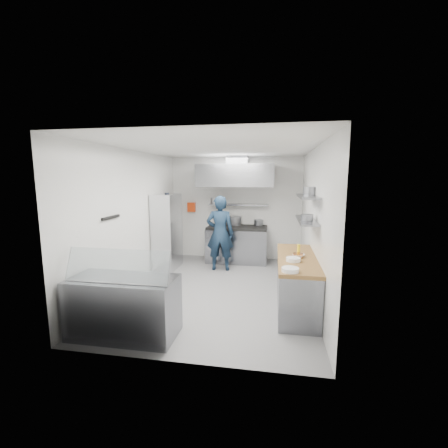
% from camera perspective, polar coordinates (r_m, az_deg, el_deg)
% --- Properties ---
extents(floor, '(5.00, 5.00, 0.00)m').
position_cam_1_polar(floor, '(6.25, -0.95, -12.25)').
color(floor, slate).
rests_on(floor, ground).
extents(ceiling, '(5.00, 5.00, 0.00)m').
position_cam_1_polar(ceiling, '(5.86, -1.02, 14.25)').
color(ceiling, silver).
rests_on(ceiling, wall_back).
extents(wall_back, '(3.60, 2.80, 0.02)m').
position_cam_1_polar(wall_back, '(8.34, 2.20, 2.98)').
color(wall_back, white).
rests_on(wall_back, floor).
extents(wall_front, '(3.60, 2.80, 0.02)m').
position_cam_1_polar(wall_front, '(3.51, -8.60, -5.21)').
color(wall_front, white).
rests_on(wall_front, floor).
extents(wall_left, '(2.80, 5.00, 0.02)m').
position_cam_1_polar(wall_left, '(6.47, -16.86, 0.92)').
color(wall_left, white).
rests_on(wall_left, floor).
extents(wall_right, '(2.80, 5.00, 0.02)m').
position_cam_1_polar(wall_right, '(5.83, 16.67, 0.11)').
color(wall_right, white).
rests_on(wall_right, floor).
extents(gas_range, '(1.60, 0.80, 0.90)m').
position_cam_1_polar(gas_range, '(8.09, 2.49, -4.02)').
color(gas_range, gray).
rests_on(gas_range, floor).
extents(cooktop, '(1.57, 0.78, 0.06)m').
position_cam_1_polar(cooktop, '(8.00, 2.52, -0.67)').
color(cooktop, black).
rests_on(cooktop, gas_range).
extents(stock_pot_left, '(0.29, 0.29, 0.20)m').
position_cam_1_polar(stock_pot_left, '(8.36, 0.02, 0.65)').
color(stock_pot_left, slate).
rests_on(stock_pot_left, cooktop).
extents(stock_pot_mid, '(0.34, 0.34, 0.24)m').
position_cam_1_polar(stock_pot_mid, '(8.22, 2.15, 0.65)').
color(stock_pot_mid, slate).
rests_on(stock_pot_mid, cooktop).
extents(stock_pot_right, '(0.24, 0.24, 0.16)m').
position_cam_1_polar(stock_pot_right, '(8.19, 6.56, 0.29)').
color(stock_pot_right, slate).
rests_on(stock_pot_right, cooktop).
extents(over_range_shelf, '(1.60, 0.30, 0.04)m').
position_cam_1_polar(over_range_shelf, '(8.16, 2.76, 3.70)').
color(over_range_shelf, gray).
rests_on(over_range_shelf, wall_back).
extents(shelf_pot_a, '(0.25, 0.25, 0.18)m').
position_cam_1_polar(shelf_pot_a, '(8.02, -1.71, 4.40)').
color(shelf_pot_a, slate).
rests_on(shelf_pot_a, over_range_shelf).
extents(extractor_hood, '(1.90, 1.15, 0.55)m').
position_cam_1_polar(extractor_hood, '(7.72, 2.42, 9.21)').
color(extractor_hood, gray).
rests_on(extractor_hood, wall_back).
extents(hood_duct, '(0.55, 0.55, 0.24)m').
position_cam_1_polar(hood_duct, '(7.95, 2.65, 11.93)').
color(hood_duct, slate).
rests_on(hood_duct, extractor_hood).
extents(red_firebox, '(0.22, 0.10, 0.26)m').
position_cam_1_polar(red_firebox, '(8.53, -6.21, 3.20)').
color(red_firebox, red).
rests_on(red_firebox, wall_back).
extents(chef, '(0.70, 0.49, 1.83)m').
position_cam_1_polar(chef, '(7.26, -0.77, -1.77)').
color(chef, '#122337').
rests_on(chef, floor).
extents(wire_rack, '(0.50, 0.90, 1.85)m').
position_cam_1_polar(wire_rack, '(7.53, -10.77, -1.45)').
color(wire_rack, silver).
rests_on(wire_rack, floor).
extents(rack_bin_a, '(0.15, 0.19, 0.17)m').
position_cam_1_polar(rack_bin_a, '(7.28, -11.53, -2.81)').
color(rack_bin_a, white).
rests_on(rack_bin_a, wire_rack).
extents(rack_bin_b, '(0.13, 0.17, 0.15)m').
position_cam_1_polar(rack_bin_b, '(7.59, -10.52, 1.50)').
color(rack_bin_b, yellow).
rests_on(rack_bin_b, wire_rack).
extents(rack_jar, '(0.11, 0.11, 0.18)m').
position_cam_1_polar(rack_jar, '(7.33, -10.81, 5.17)').
color(rack_jar, black).
rests_on(rack_jar, wire_rack).
extents(knife_strip, '(0.04, 0.55, 0.05)m').
position_cam_1_polar(knife_strip, '(5.65, -20.75, 1.18)').
color(knife_strip, black).
rests_on(knife_strip, wall_left).
extents(prep_counter_base, '(0.62, 2.00, 0.84)m').
position_cam_1_polar(prep_counter_base, '(5.46, 13.57, -10.98)').
color(prep_counter_base, gray).
rests_on(prep_counter_base, floor).
extents(prep_counter_top, '(0.65, 2.04, 0.06)m').
position_cam_1_polar(prep_counter_top, '(5.32, 13.74, -6.41)').
color(prep_counter_top, brown).
rests_on(prep_counter_top, prep_counter_base).
extents(plate_stack_a, '(0.25, 0.25, 0.06)m').
position_cam_1_polar(plate_stack_a, '(4.47, 12.50, -8.50)').
color(plate_stack_a, white).
rests_on(plate_stack_a, prep_counter_top).
extents(plate_stack_b, '(0.23, 0.23, 0.06)m').
position_cam_1_polar(plate_stack_b, '(5.02, 13.05, -6.59)').
color(plate_stack_b, white).
rests_on(plate_stack_b, prep_counter_top).
extents(copper_pan, '(0.17, 0.17, 0.06)m').
position_cam_1_polar(copper_pan, '(5.31, 13.88, -5.77)').
color(copper_pan, '#CE773A').
rests_on(copper_pan, prep_counter_top).
extents(squeeze_bottle, '(0.05, 0.05, 0.18)m').
position_cam_1_polar(squeeze_bottle, '(5.47, 14.01, -4.71)').
color(squeeze_bottle, yellow).
rests_on(squeeze_bottle, prep_counter_top).
extents(mixing_bowl, '(0.25, 0.25, 0.05)m').
position_cam_1_polar(mixing_bowl, '(5.30, 14.03, -5.87)').
color(mixing_bowl, white).
rests_on(mixing_bowl, prep_counter_top).
extents(wall_shelf_lower, '(0.30, 1.30, 0.04)m').
position_cam_1_polar(wall_shelf_lower, '(5.51, 15.43, 0.72)').
color(wall_shelf_lower, gray).
rests_on(wall_shelf_lower, wall_right).
extents(wall_shelf_upper, '(0.30, 1.30, 0.04)m').
position_cam_1_polar(wall_shelf_upper, '(5.47, 15.61, 5.09)').
color(wall_shelf_upper, gray).
rests_on(wall_shelf_upper, wall_right).
extents(shelf_pot_c, '(0.20, 0.20, 0.10)m').
position_cam_1_polar(shelf_pot_c, '(5.36, 15.54, 1.27)').
color(shelf_pot_c, slate).
rests_on(shelf_pot_c, wall_shelf_lower).
extents(shelf_pot_d, '(0.24, 0.24, 0.14)m').
position_cam_1_polar(shelf_pot_d, '(5.77, 16.02, 6.14)').
color(shelf_pot_d, slate).
rests_on(shelf_pot_d, wall_shelf_upper).
extents(display_case, '(1.50, 0.70, 0.85)m').
position_cam_1_polar(display_case, '(4.64, -18.50, -14.74)').
color(display_case, gray).
rests_on(display_case, floor).
extents(display_glass, '(1.47, 0.19, 0.42)m').
position_cam_1_polar(display_glass, '(4.33, -19.66, -7.46)').
color(display_glass, silver).
rests_on(display_glass, display_case).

